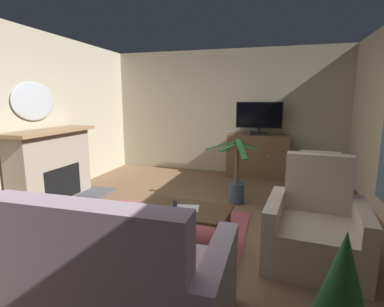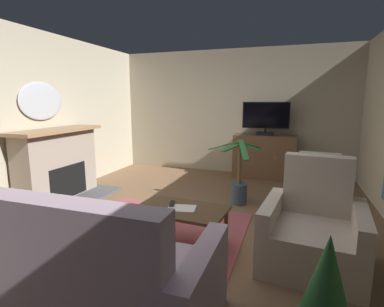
{
  "view_description": "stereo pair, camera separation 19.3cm",
  "coord_description": "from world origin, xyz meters",
  "px_view_note": "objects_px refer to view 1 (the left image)",
  "views": [
    {
      "loc": [
        1.08,
        -3.29,
        1.61
      ],
      "look_at": [
        0.07,
        0.28,
        0.93
      ],
      "focal_mm": 27.69,
      "sensor_mm": 36.0,
      "label": 1
    },
    {
      "loc": [
        1.27,
        -3.24,
        1.61
      ],
      "look_at": [
        0.07,
        0.28,
        0.93
      ],
      "focal_mm": 27.69,
      "sensor_mm": 36.0,
      "label": 2
    }
  ],
  "objects_px": {
    "sofa_floral": "(114,283)",
    "potted_plant_on_hearth_side": "(341,294)",
    "cat": "(117,212)",
    "potted_plant_small_fern_corner": "(236,183)",
    "television": "(259,117)",
    "wall_mirror_oval": "(34,101)",
    "coffee_table": "(184,213)",
    "fireplace": "(53,168)",
    "tv_remote": "(175,204)",
    "armchair_in_far_corner": "(315,230)",
    "tv_cabinet": "(258,157)",
    "folded_newspaper": "(185,208)"
  },
  "relations": [
    {
      "from": "coffee_table",
      "to": "sofa_floral",
      "type": "relative_size",
      "value": 0.64
    },
    {
      "from": "tv_cabinet",
      "to": "potted_plant_small_fern_corner",
      "type": "distance_m",
      "value": 1.76
    },
    {
      "from": "wall_mirror_oval",
      "to": "television",
      "type": "bearing_deg",
      "value": 36.7
    },
    {
      "from": "fireplace",
      "to": "coffee_table",
      "type": "distance_m",
      "value": 2.57
    },
    {
      "from": "coffee_table",
      "to": "armchair_in_far_corner",
      "type": "xyz_separation_m",
      "value": [
        1.34,
        0.11,
        -0.07
      ]
    },
    {
      "from": "coffee_table",
      "to": "sofa_floral",
      "type": "xyz_separation_m",
      "value": [
        -0.13,
        -1.24,
        -0.06
      ]
    },
    {
      "from": "fireplace",
      "to": "cat",
      "type": "relative_size",
      "value": 2.52
    },
    {
      "from": "coffee_table",
      "to": "cat",
      "type": "height_order",
      "value": "coffee_table"
    },
    {
      "from": "tv_cabinet",
      "to": "folded_newspaper",
      "type": "bearing_deg",
      "value": -99.63
    },
    {
      "from": "television",
      "to": "potted_plant_on_hearth_side",
      "type": "xyz_separation_m",
      "value": [
        0.75,
        -4.45,
        -0.77
      ]
    },
    {
      "from": "armchair_in_far_corner",
      "to": "cat",
      "type": "xyz_separation_m",
      "value": [
        -2.48,
        0.41,
        -0.23
      ]
    },
    {
      "from": "folded_newspaper",
      "to": "potted_plant_on_hearth_side",
      "type": "distance_m",
      "value": 1.76
    },
    {
      "from": "folded_newspaper",
      "to": "potted_plant_small_fern_corner",
      "type": "xyz_separation_m",
      "value": [
        0.35,
        1.59,
        -0.14
      ]
    },
    {
      "from": "potted_plant_small_fern_corner",
      "to": "cat",
      "type": "bearing_deg",
      "value": -144.37
    },
    {
      "from": "wall_mirror_oval",
      "to": "tv_cabinet",
      "type": "distance_m",
      "value": 4.24
    },
    {
      "from": "television",
      "to": "folded_newspaper",
      "type": "xyz_separation_m",
      "value": [
        -0.57,
        -3.28,
        -0.8
      ]
    },
    {
      "from": "sofa_floral",
      "to": "cat",
      "type": "bearing_deg",
      "value": 119.74
    },
    {
      "from": "potted_plant_on_hearth_side",
      "to": "cat",
      "type": "relative_size",
      "value": 1.39
    },
    {
      "from": "coffee_table",
      "to": "tv_remote",
      "type": "distance_m",
      "value": 0.16
    },
    {
      "from": "sofa_floral",
      "to": "television",
      "type": "bearing_deg",
      "value": 81.1
    },
    {
      "from": "television",
      "to": "sofa_floral",
      "type": "distance_m",
      "value": 4.66
    },
    {
      "from": "television",
      "to": "potted_plant_on_hearth_side",
      "type": "distance_m",
      "value": 4.57
    },
    {
      "from": "folded_newspaper",
      "to": "potted_plant_on_hearth_side",
      "type": "xyz_separation_m",
      "value": [
        1.32,
        -1.17,
        0.04
      ]
    },
    {
      "from": "wall_mirror_oval",
      "to": "potted_plant_on_hearth_side",
      "type": "relative_size",
      "value": 0.96
    },
    {
      "from": "armchair_in_far_corner",
      "to": "tv_cabinet",
      "type": "bearing_deg",
      "value": 103.44
    },
    {
      "from": "wall_mirror_oval",
      "to": "coffee_table",
      "type": "xyz_separation_m",
      "value": [
        2.67,
        -0.85,
        -1.19
      ]
    },
    {
      "from": "potted_plant_small_fern_corner",
      "to": "potted_plant_on_hearth_side",
      "type": "height_order",
      "value": "potted_plant_small_fern_corner"
    },
    {
      "from": "cat",
      "to": "potted_plant_small_fern_corner",
      "type": "bearing_deg",
      "value": 35.63
    },
    {
      "from": "tv_cabinet",
      "to": "tv_remote",
      "type": "relative_size",
      "value": 7.37
    },
    {
      "from": "tv_cabinet",
      "to": "tv_remote",
      "type": "distance_m",
      "value": 3.33
    },
    {
      "from": "tv_cabinet",
      "to": "armchair_in_far_corner",
      "type": "relative_size",
      "value": 1.18
    },
    {
      "from": "fireplace",
      "to": "television",
      "type": "distance_m",
      "value": 3.91
    },
    {
      "from": "sofa_floral",
      "to": "cat",
      "type": "relative_size",
      "value": 2.52
    },
    {
      "from": "sofa_floral",
      "to": "potted_plant_on_hearth_side",
      "type": "height_order",
      "value": "sofa_floral"
    },
    {
      "from": "television",
      "to": "wall_mirror_oval",
      "type": "bearing_deg",
      "value": -143.3
    },
    {
      "from": "folded_newspaper",
      "to": "coffee_table",
      "type": "bearing_deg",
      "value": 129.49
    },
    {
      "from": "television",
      "to": "sofa_floral",
      "type": "xyz_separation_m",
      "value": [
        -0.71,
        -4.51,
        -0.92
      ]
    },
    {
      "from": "fireplace",
      "to": "cat",
      "type": "xyz_separation_m",
      "value": [
        1.28,
        -0.34,
        -0.46
      ]
    },
    {
      "from": "fireplace",
      "to": "cat",
      "type": "bearing_deg",
      "value": -14.67
    },
    {
      "from": "fireplace",
      "to": "potted_plant_on_hearth_side",
      "type": "distance_m",
      "value": 4.26
    },
    {
      "from": "tv_remote",
      "to": "television",
      "type": "bearing_deg",
      "value": 149.67
    },
    {
      "from": "tv_cabinet",
      "to": "coffee_table",
      "type": "height_order",
      "value": "tv_cabinet"
    },
    {
      "from": "coffee_table",
      "to": "potted_plant_small_fern_corner",
      "type": "relative_size",
      "value": 1.0
    },
    {
      "from": "television",
      "to": "potted_plant_small_fern_corner",
      "type": "bearing_deg",
      "value": -97.42
    },
    {
      "from": "wall_mirror_oval",
      "to": "sofa_floral",
      "type": "bearing_deg",
      "value": -39.53
    },
    {
      "from": "tv_remote",
      "to": "folded_newspaper",
      "type": "relative_size",
      "value": 0.57
    },
    {
      "from": "sofa_floral",
      "to": "potted_plant_small_fern_corner",
      "type": "relative_size",
      "value": 1.57
    },
    {
      "from": "tv_remote",
      "to": "sofa_floral",
      "type": "distance_m",
      "value": 1.31
    },
    {
      "from": "folded_newspaper",
      "to": "potted_plant_on_hearth_side",
      "type": "relative_size",
      "value": 0.34
    },
    {
      "from": "coffee_table",
      "to": "potted_plant_small_fern_corner",
      "type": "height_order",
      "value": "potted_plant_small_fern_corner"
    }
  ]
}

